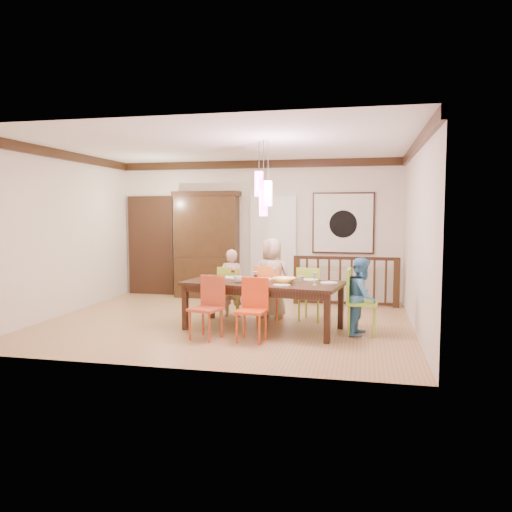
% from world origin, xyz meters
% --- Properties ---
extents(floor, '(6.00, 6.00, 0.00)m').
position_xyz_m(floor, '(0.00, 0.00, 0.00)').
color(floor, '#9D794C').
rests_on(floor, ground).
extents(ceiling, '(6.00, 6.00, 0.00)m').
position_xyz_m(ceiling, '(0.00, 0.00, 2.90)').
color(ceiling, white).
rests_on(ceiling, wall_back).
extents(wall_back, '(6.00, 0.00, 6.00)m').
position_xyz_m(wall_back, '(0.00, 2.50, 1.45)').
color(wall_back, beige).
rests_on(wall_back, floor).
extents(wall_left, '(0.00, 5.00, 5.00)m').
position_xyz_m(wall_left, '(-3.00, 0.00, 1.45)').
color(wall_left, beige).
rests_on(wall_left, floor).
extents(wall_right, '(0.00, 5.00, 5.00)m').
position_xyz_m(wall_right, '(3.00, 0.00, 1.45)').
color(wall_right, beige).
rests_on(wall_right, floor).
extents(crown_molding, '(6.00, 5.00, 0.16)m').
position_xyz_m(crown_molding, '(0.00, 0.00, 2.82)').
color(crown_molding, black).
rests_on(crown_molding, wall_back).
extents(panel_door, '(1.04, 0.07, 2.24)m').
position_xyz_m(panel_door, '(-2.40, 2.45, 1.05)').
color(panel_door, black).
rests_on(panel_door, wall_back).
extents(white_doorway, '(0.97, 0.05, 2.22)m').
position_xyz_m(white_doorway, '(0.35, 2.46, 1.05)').
color(white_doorway, silver).
rests_on(white_doorway, wall_back).
extents(painting, '(1.25, 0.06, 1.25)m').
position_xyz_m(painting, '(1.80, 2.46, 1.60)').
color(painting, black).
rests_on(painting, wall_back).
extents(pendant_cluster, '(0.27, 0.21, 1.14)m').
position_xyz_m(pendant_cluster, '(0.71, -0.37, 2.11)').
color(pendant_cluster, '#F549A6').
rests_on(pendant_cluster, ceiling).
extents(dining_table, '(2.53, 1.45, 0.75)m').
position_xyz_m(dining_table, '(0.71, -0.37, 0.68)').
color(dining_table, black).
rests_on(dining_table, floor).
extents(chair_far_left, '(0.46, 0.46, 0.89)m').
position_xyz_m(chair_far_left, '(0.01, 0.42, 0.51)').
color(chair_far_left, '#95B72F').
rests_on(chair_far_left, floor).
extents(chair_far_mid, '(0.44, 0.44, 0.93)m').
position_xyz_m(chair_far_mid, '(0.68, 0.30, 0.53)').
color(chair_far_mid, orange).
rests_on(chair_far_mid, floor).
extents(chair_far_right, '(0.50, 0.50, 0.91)m').
position_xyz_m(chair_far_right, '(1.38, 0.44, 0.52)').
color(chair_far_right, '#9AC932').
rests_on(chair_far_right, floor).
extents(chair_near_left, '(0.50, 0.50, 0.90)m').
position_xyz_m(chair_near_left, '(0.02, -1.12, 0.51)').
color(chair_near_left, '#AE4225').
rests_on(chair_near_left, floor).
extents(chair_near_mid, '(0.43, 0.43, 0.89)m').
position_xyz_m(chair_near_mid, '(0.69, -1.11, 0.51)').
color(chair_near_mid, '#DA4315').
rests_on(chair_near_mid, floor).
extents(chair_end_right, '(0.46, 0.46, 0.98)m').
position_xyz_m(chair_end_right, '(2.21, -0.37, 0.56)').
color(chair_end_right, '#94CC35').
rests_on(chair_end_right, floor).
extents(china_hutch, '(1.43, 0.46, 2.26)m').
position_xyz_m(china_hutch, '(-1.05, 2.30, 1.13)').
color(china_hutch, black).
rests_on(china_hutch, floor).
extents(balustrade, '(2.04, 0.12, 0.96)m').
position_xyz_m(balustrade, '(1.89, 1.95, 0.50)').
color(balustrade, black).
rests_on(balustrade, floor).
extents(person_far_left, '(0.43, 0.28, 1.18)m').
position_xyz_m(person_far_left, '(-0.02, 0.44, 0.59)').
color(person_far_left, '#D1A39F').
rests_on(person_far_left, floor).
extents(person_far_mid, '(0.72, 0.51, 1.38)m').
position_xyz_m(person_far_mid, '(0.68, 0.52, 0.69)').
color(person_far_mid, tan).
rests_on(person_far_mid, floor).
extents(person_end_right, '(0.53, 0.63, 1.15)m').
position_xyz_m(person_end_right, '(2.20, -0.38, 0.58)').
color(person_end_right, '#458BC3').
rests_on(person_end_right, floor).
extents(serving_bowl, '(0.36, 0.36, 0.09)m').
position_xyz_m(serving_bowl, '(1.05, -0.48, 0.79)').
color(serving_bowl, '#F7BF46').
rests_on(serving_bowl, dining_table).
extents(small_bowl, '(0.21, 0.21, 0.06)m').
position_xyz_m(small_bowl, '(0.42, -0.39, 0.78)').
color(small_bowl, white).
rests_on(small_bowl, dining_table).
extents(cup_left, '(0.15, 0.15, 0.11)m').
position_xyz_m(cup_left, '(0.35, -0.57, 0.80)').
color(cup_left, silver).
rests_on(cup_left, dining_table).
extents(cup_right, '(0.11, 0.11, 0.09)m').
position_xyz_m(cup_right, '(1.28, -0.22, 0.79)').
color(cup_right, silver).
rests_on(cup_right, dining_table).
extents(plate_far_left, '(0.26, 0.26, 0.01)m').
position_xyz_m(plate_far_left, '(0.07, -0.03, 0.76)').
color(plate_far_left, white).
rests_on(plate_far_left, dining_table).
extents(plate_far_mid, '(0.26, 0.26, 0.01)m').
position_xyz_m(plate_far_mid, '(0.67, -0.10, 0.76)').
color(plate_far_mid, white).
rests_on(plate_far_mid, dining_table).
extents(plate_far_right, '(0.26, 0.26, 0.01)m').
position_xyz_m(plate_far_right, '(1.40, -0.05, 0.76)').
color(plate_far_right, white).
rests_on(plate_far_right, dining_table).
extents(plate_near_left, '(0.26, 0.26, 0.01)m').
position_xyz_m(plate_near_left, '(0.01, -0.71, 0.76)').
color(plate_near_left, white).
rests_on(plate_near_left, dining_table).
extents(plate_near_mid, '(0.26, 0.26, 0.01)m').
position_xyz_m(plate_near_mid, '(1.05, -0.72, 0.76)').
color(plate_near_mid, white).
rests_on(plate_near_mid, dining_table).
extents(plate_end_right, '(0.26, 0.26, 0.01)m').
position_xyz_m(plate_end_right, '(1.71, -0.33, 0.76)').
color(plate_end_right, white).
rests_on(plate_end_right, dining_table).
extents(wine_glass_a, '(0.08, 0.08, 0.19)m').
position_xyz_m(wine_glass_a, '(0.17, -0.16, 0.84)').
color(wine_glass_a, '#590C19').
rests_on(wine_glass_a, dining_table).
extents(wine_glass_b, '(0.08, 0.08, 0.19)m').
position_xyz_m(wine_glass_b, '(0.83, -0.13, 0.84)').
color(wine_glass_b, silver).
rests_on(wine_glass_b, dining_table).
extents(wine_glass_c, '(0.08, 0.08, 0.19)m').
position_xyz_m(wine_glass_c, '(0.65, -0.65, 0.84)').
color(wine_glass_c, '#590C19').
rests_on(wine_glass_c, dining_table).
extents(wine_glass_d, '(0.08, 0.08, 0.19)m').
position_xyz_m(wine_glass_d, '(1.52, -0.57, 0.84)').
color(wine_glass_d, silver).
rests_on(wine_glass_d, dining_table).
extents(napkin, '(0.18, 0.14, 0.01)m').
position_xyz_m(napkin, '(0.68, -0.69, 0.76)').
color(napkin, '#D83359').
rests_on(napkin, dining_table).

